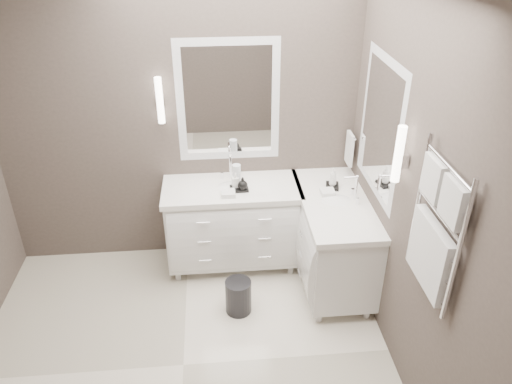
{
  "coord_description": "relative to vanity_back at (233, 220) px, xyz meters",
  "views": [
    {
      "loc": [
        0.31,
        -2.66,
        3.03
      ],
      "look_at": [
        0.62,
        0.7,
        1.08
      ],
      "focal_mm": 35.0,
      "sensor_mm": 36.0,
      "label": 1
    }
  ],
  "objects": [
    {
      "name": "floor",
      "position": [
        -0.45,
        -1.23,
        -0.49
      ],
      "size": [
        3.2,
        3.0,
        0.01
      ],
      "primitive_type": "cube",
      "color": "silver",
      "rests_on": "ground"
    },
    {
      "name": "wall_back",
      "position": [
        -0.45,
        0.28,
        0.86
      ],
      "size": [
        3.2,
        0.01,
        2.7
      ],
      "primitive_type": "cube",
      "color": "#4A403B",
      "rests_on": "floor"
    },
    {
      "name": "wall_right",
      "position": [
        1.15,
        -1.23,
        0.86
      ],
      "size": [
        0.01,
        3.0,
        2.7
      ],
      "primitive_type": "cube",
      "color": "#4A403B",
      "rests_on": "floor"
    },
    {
      "name": "vanity_back",
      "position": [
        0.0,
        0.0,
        0.0
      ],
      "size": [
        1.24,
        0.59,
        0.97
      ],
      "color": "white",
      "rests_on": "floor"
    },
    {
      "name": "vanity_right",
      "position": [
        0.88,
        -0.33,
        0.0
      ],
      "size": [
        0.59,
        1.24,
        0.97
      ],
      "color": "white",
      "rests_on": "floor"
    },
    {
      "name": "mirror_back",
      "position": [
        -0.0,
        0.26,
        1.06
      ],
      "size": [
        0.9,
        0.02,
        1.1
      ],
      "color": "white",
      "rests_on": "wall_back"
    },
    {
      "name": "mirror_right",
      "position": [
        1.14,
        -0.43,
        1.06
      ],
      "size": [
        0.02,
        0.9,
        1.1
      ],
      "color": "white",
      "rests_on": "wall_right"
    },
    {
      "name": "sconce_back",
      "position": [
        -0.58,
        0.2,
        1.11
      ],
      "size": [
        0.06,
        0.06,
        0.4
      ],
      "color": "white",
      "rests_on": "wall_back"
    },
    {
      "name": "sconce_right",
      "position": [
        1.08,
        -1.01,
        1.11
      ],
      "size": [
        0.06,
        0.06,
        0.4
      ],
      "color": "white",
      "rests_on": "wall_right"
    },
    {
      "name": "towel_bar_corner",
      "position": [
        1.09,
        0.13,
        0.63
      ],
      "size": [
        0.03,
        0.22,
        0.3
      ],
      "color": "white",
      "rests_on": "wall_right"
    },
    {
      "name": "towel_ladder",
      "position": [
        1.1,
        -1.63,
        0.91
      ],
      "size": [
        0.06,
        0.58,
        0.9
      ],
      "color": "white",
      "rests_on": "wall_right"
    },
    {
      "name": "waste_bin",
      "position": [
        0.01,
        -0.67,
        -0.33
      ],
      "size": [
        0.29,
        0.29,
        0.31
      ],
      "primitive_type": "cylinder",
      "rotation": [
        0.0,
        0.0,
        0.37
      ],
      "color": "black",
      "rests_on": "floor"
    },
    {
      "name": "amenity_tray_back",
      "position": [
        0.06,
        -0.07,
        0.38
      ],
      "size": [
        0.16,
        0.13,
        0.02
      ],
      "primitive_type": "cube",
      "rotation": [
        0.0,
        0.0,
        0.05
      ],
      "color": "black",
      "rests_on": "vanity_back"
    },
    {
      "name": "amenity_tray_right",
      "position": [
        0.89,
        -0.1,
        0.38
      ],
      "size": [
        0.14,
        0.17,
        0.02
      ],
      "primitive_type": "cube",
      "rotation": [
        0.0,
        0.0,
        -0.21
      ],
      "color": "black",
      "rests_on": "vanity_right"
    },
    {
      "name": "water_bottle",
      "position": [
        0.05,
        -0.01,
        0.47
      ],
      "size": [
        0.08,
        0.08,
        0.22
      ],
      "primitive_type": "cylinder",
      "rotation": [
        0.0,
        0.0,
        -0.02
      ],
      "color": "silver",
      "rests_on": "vanity_back"
    },
    {
      "name": "soap_bottle_a",
      "position": [
        0.03,
        -0.05,
        0.46
      ],
      "size": [
        0.07,
        0.07,
        0.14
      ],
      "primitive_type": "imported",
      "rotation": [
        0.0,
        0.0,
        0.11
      ],
      "color": "white",
      "rests_on": "amenity_tray_back"
    },
    {
      "name": "soap_bottle_b",
      "position": [
        0.09,
        -0.1,
        0.44
      ],
      "size": [
        0.09,
        0.09,
        0.11
      ],
      "primitive_type": "imported",
      "rotation": [
        0.0,
        0.0,
        -0.06
      ],
      "color": "black",
      "rests_on": "amenity_tray_back"
    },
    {
      "name": "soap_bottle_c",
      "position": [
        0.89,
        -0.1,
        0.47
      ],
      "size": [
        0.07,
        0.07,
        0.17
      ],
      "primitive_type": "imported",
      "rotation": [
        0.0,
        0.0,
        0.08
      ],
      "color": "white",
      "rests_on": "amenity_tray_right"
    }
  ]
}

